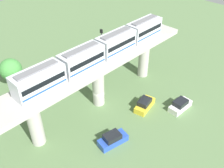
% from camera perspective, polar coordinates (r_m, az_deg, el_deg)
% --- Properties ---
extents(ground_plane, '(120.00, 120.00, 0.00)m').
position_cam_1_polar(ground_plane, '(43.35, -2.91, -4.18)').
color(ground_plane, '#5B7A4C').
extents(viaduct, '(5.20, 35.80, 8.17)m').
position_cam_1_polar(viaduct, '(39.51, -3.18, 2.83)').
color(viaduct, '#B7B2AA').
rests_on(viaduct, ground).
extents(train, '(2.64, 27.45, 3.24)m').
position_cam_1_polar(train, '(38.09, -2.73, 7.38)').
color(train, silver).
rests_on(train, viaduct).
extents(parked_car_blue, '(2.62, 4.48, 1.76)m').
position_cam_1_polar(parked_car_blue, '(36.61, 0.14, -12.12)').
color(parked_car_blue, '#284CB7').
rests_on(parked_car_blue, ground).
extents(parked_car_yellow, '(2.59, 4.47, 1.76)m').
position_cam_1_polar(parked_car_yellow, '(42.17, 7.23, -4.51)').
color(parked_car_yellow, yellow).
rests_on(parked_car_yellow, ground).
extents(parked_car_white, '(2.03, 4.29, 1.76)m').
position_cam_1_polar(parked_car_white, '(43.13, 14.85, -4.56)').
color(parked_car_white, white).
rests_on(parked_car_white, ground).
extents(tree_near_viaduct, '(3.90, 3.90, 5.35)m').
position_cam_1_polar(tree_near_viaduct, '(48.65, -21.49, 3.02)').
color(tree_near_viaduct, brown).
rests_on(tree_near_viaduct, ground).
extents(tree_mid_lot, '(2.71, 2.71, 5.25)m').
position_cam_1_polar(tree_mid_lot, '(48.37, -1.41, 6.22)').
color(tree_mid_lot, brown).
rests_on(tree_mid_lot, ground).
extents(signal_post, '(0.44, 0.28, 10.77)m').
position_cam_1_polar(signal_post, '(44.30, -2.23, 6.23)').
color(signal_post, '#4C4C51').
rests_on(signal_post, ground).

